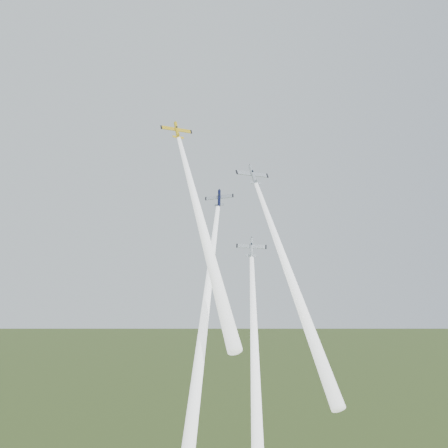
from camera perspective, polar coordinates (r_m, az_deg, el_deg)
plane_yellow at (r=140.54m, az=-4.82°, el=9.47°), size 8.89×7.77×7.44m
smoke_trail_yellow at (r=116.14m, az=-2.24°, el=-0.24°), size 12.08×39.00×48.40m
plane_navy at (r=131.41m, az=-0.50°, el=2.66°), size 7.29×6.52×6.48m
smoke_trail_navy at (r=105.76m, az=-2.33°, el=-12.12°), size 13.71×47.31×59.00m
plane_silver_right at (r=143.06m, az=2.95°, el=5.00°), size 9.75×8.36×8.01m
smoke_trail_silver_right at (r=121.26m, az=6.76°, el=-5.38°), size 11.55×39.53×48.94m
plane_silver_low at (r=127.64m, az=2.80°, el=-2.39°), size 7.73×5.96×6.35m
smoke_trail_silver_low at (r=107.51m, az=3.24°, el=-16.02°), size 7.92×41.04×50.31m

